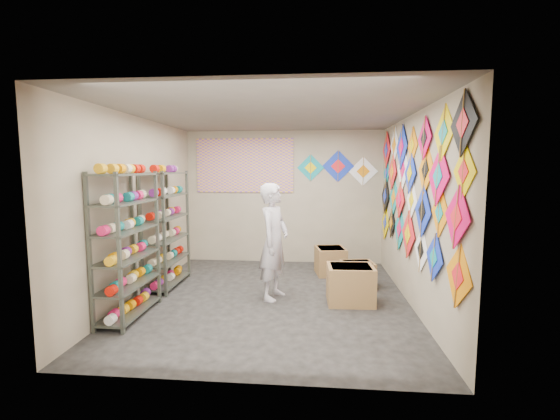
# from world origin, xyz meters

# --- Properties ---
(ground) EXTENTS (4.50, 4.50, 0.00)m
(ground) POSITION_xyz_m (0.00, 0.00, 0.00)
(ground) COLOR black
(room_walls) EXTENTS (4.50, 4.50, 4.50)m
(room_walls) POSITION_xyz_m (0.00, 0.00, 1.64)
(room_walls) COLOR tan
(room_walls) RESTS_ON ground
(shelf_rack_front) EXTENTS (0.40, 1.10, 1.90)m
(shelf_rack_front) POSITION_xyz_m (-1.78, -0.85, 0.95)
(shelf_rack_front) COLOR #4C5147
(shelf_rack_front) RESTS_ON ground
(shelf_rack_back) EXTENTS (0.40, 1.10, 1.90)m
(shelf_rack_back) POSITION_xyz_m (-1.78, 0.45, 0.95)
(shelf_rack_back) COLOR #4C5147
(shelf_rack_back) RESTS_ON ground
(string_spools) EXTENTS (0.12, 2.36, 0.12)m
(string_spools) POSITION_xyz_m (-1.78, -0.20, 1.05)
(string_spools) COLOR #F11B5C
(string_spools) RESTS_ON ground
(kite_wall_display) EXTENTS (0.06, 4.32, 2.08)m
(kite_wall_display) POSITION_xyz_m (1.98, 0.08, 1.65)
(kite_wall_display) COLOR orange
(kite_wall_display) RESTS_ON room_walls
(back_wall_kites) EXTENTS (1.62, 0.02, 0.72)m
(back_wall_kites) POSITION_xyz_m (1.11, 2.24, 1.94)
(back_wall_kites) COLOR #0D909B
(back_wall_kites) RESTS_ON room_walls
(poster) EXTENTS (2.00, 0.01, 1.10)m
(poster) POSITION_xyz_m (-0.80, 2.23, 2.00)
(poster) COLOR purple
(poster) RESTS_ON room_walls
(shopkeeper) EXTENTS (0.86, 0.76, 1.72)m
(shopkeeper) POSITION_xyz_m (0.03, 0.02, 0.86)
(shopkeeper) COLOR beige
(shopkeeper) RESTS_ON ground
(carton_a) EXTENTS (0.67, 0.57, 0.54)m
(carton_a) POSITION_xyz_m (1.15, -0.09, 0.27)
(carton_a) COLOR #976C42
(carton_a) RESTS_ON ground
(carton_b) EXTENTS (0.57, 0.50, 0.42)m
(carton_b) POSITION_xyz_m (1.34, 0.65, 0.21)
(carton_b) COLOR #976C42
(carton_b) RESTS_ON ground
(carton_c) EXTENTS (0.60, 0.64, 0.49)m
(carton_c) POSITION_xyz_m (0.94, 1.39, 0.25)
(carton_c) COLOR #976C42
(carton_c) RESTS_ON ground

